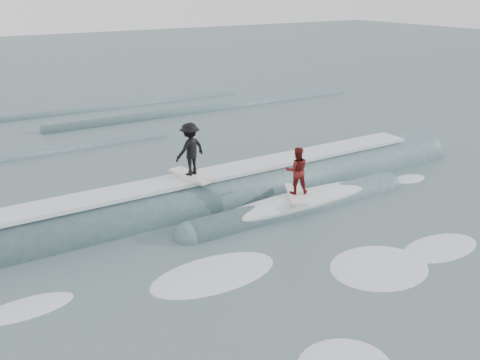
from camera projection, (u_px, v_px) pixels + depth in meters
ground at (295, 242)px, 17.07m from camera, size 160.00×160.00×0.00m
breaking_wave at (236, 200)px, 20.34m from camera, size 24.08×3.91×2.27m
surfer_black at (190, 151)px, 18.98m from camera, size 1.37×2.06×2.00m
surfer_red at (297, 173)px, 19.06m from camera, size 1.45×2.02×1.82m
whitewater at (315, 271)px, 15.37m from camera, size 17.66×8.83×0.10m
far_swells at (111, 125)px, 31.15m from camera, size 38.45×8.65×0.80m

